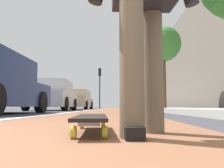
{
  "coord_description": "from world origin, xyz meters",
  "views": [
    {
      "loc": [
        -0.53,
        -0.37,
        0.17
      ],
      "look_at": [
        11.09,
        -0.03,
        1.33
      ],
      "focal_mm": 37.26,
      "sensor_mm": 36.0,
      "label": 1
    }
  ],
  "objects_px": {
    "parked_car_far": "(78,100)",
    "street_tree_mid": "(163,45)",
    "skateboard": "(91,119)",
    "parked_car_mid": "(52,96)",
    "traffic_light": "(100,81)"
  },
  "relations": [
    {
      "from": "parked_car_mid",
      "to": "traffic_light",
      "type": "relative_size",
      "value": 1.01
    },
    {
      "from": "skateboard",
      "to": "traffic_light",
      "type": "height_order",
      "value": "traffic_light"
    },
    {
      "from": "parked_car_far",
      "to": "traffic_light",
      "type": "distance_m",
      "value": 6.25
    },
    {
      "from": "parked_car_mid",
      "to": "traffic_light",
      "type": "distance_m",
      "value": 12.65
    },
    {
      "from": "parked_car_mid",
      "to": "street_tree_mid",
      "type": "distance_m",
      "value": 6.88
    },
    {
      "from": "parked_car_mid",
      "to": "traffic_light",
      "type": "bearing_deg",
      "value": -6.35
    },
    {
      "from": "traffic_light",
      "to": "street_tree_mid",
      "type": "bearing_deg",
      "value": -157.01
    },
    {
      "from": "parked_car_mid",
      "to": "street_tree_mid",
      "type": "bearing_deg",
      "value": -75.01
    },
    {
      "from": "skateboard",
      "to": "parked_car_mid",
      "type": "xyz_separation_m",
      "value": [
        10.1,
        3.18,
        0.62
      ]
    },
    {
      "from": "parked_car_far",
      "to": "traffic_light",
      "type": "height_order",
      "value": "traffic_light"
    },
    {
      "from": "parked_car_mid",
      "to": "parked_car_far",
      "type": "distance_m",
      "value": 6.67
    },
    {
      "from": "skateboard",
      "to": "traffic_light",
      "type": "bearing_deg",
      "value": 4.57
    },
    {
      "from": "traffic_light",
      "to": "street_tree_mid",
      "type": "distance_m",
      "value": 11.74
    },
    {
      "from": "parked_car_mid",
      "to": "parked_car_far",
      "type": "relative_size",
      "value": 0.95
    },
    {
      "from": "parked_car_far",
      "to": "street_tree_mid",
      "type": "bearing_deg",
      "value": -131.05
    }
  ]
}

